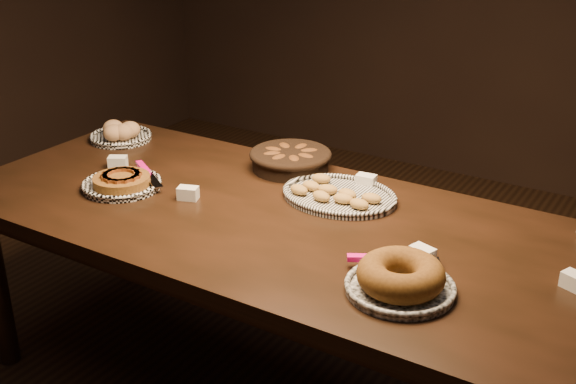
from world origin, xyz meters
The scene contains 7 objects.
buffet_table centered at (0.00, 0.00, 0.68)m, with size 2.40×1.00×0.75m.
apple_tart_plate centered at (-0.64, -0.10, 0.77)m, with size 0.31×0.32×0.06m.
madeleine_platter centered at (0.07, 0.22, 0.77)m, with size 0.41×0.33×0.05m.
bundt_cake_plate centered at (0.50, -0.23, 0.79)m, with size 0.34×0.35×0.10m.
croissant_basket centered at (-0.22, 0.38, 0.80)m, with size 0.35×0.35×0.08m.
bread_roll_plate centered at (-1.01, 0.28, 0.78)m, with size 0.26×0.26×0.08m.
tent_cards centered at (0.06, 0.07, 0.77)m, with size 1.78×0.49×0.04m.
Camera 1 is at (1.14, -1.82, 1.78)m, focal length 45.00 mm.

